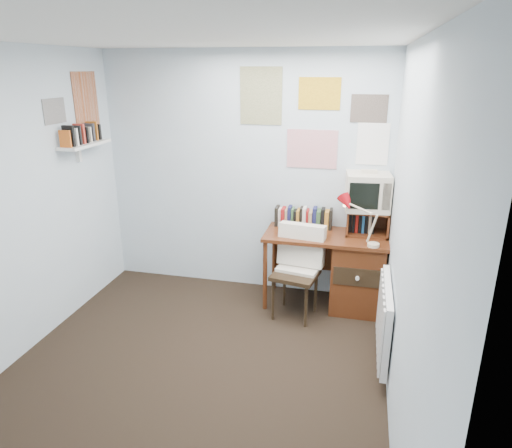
{
  "coord_description": "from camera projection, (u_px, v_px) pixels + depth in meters",
  "views": [
    {
      "loc": [
        1.19,
        -2.77,
        2.32
      ],
      "look_at": [
        0.31,
        0.99,
        0.99
      ],
      "focal_mm": 32.0,
      "sensor_mm": 36.0,
      "label": 1
    }
  ],
  "objects": [
    {
      "name": "radiator",
      "position": [
        385.0,
        320.0,
        3.62
      ],
      "size": [
        0.09,
        0.8,
        0.6
      ],
      "primitive_type": "cube",
      "color": "white",
      "rests_on": "right_wall"
    },
    {
      "name": "right_wall",
      "position": [
        407.0,
        249.0,
        2.83
      ],
      "size": [
        0.02,
        3.5,
        2.5
      ],
      "primitive_type": "cube",
      "color": "silver",
      "rests_on": "ground"
    },
    {
      "name": "posters_left",
      "position": [
        71.0,
        103.0,
        4.24
      ],
      "size": [
        0.01,
        0.7,
        0.6
      ],
      "primitive_type": "cube",
      "color": "white",
      "rests_on": "left_wall"
    },
    {
      "name": "wall_shelf",
      "position": [
        85.0,
        144.0,
        4.35
      ],
      "size": [
        0.2,
        0.62,
        0.24
      ],
      "primitive_type": "cube",
      "color": "white",
      "rests_on": "left_wall"
    },
    {
      "name": "desk_lamp",
      "position": [
        375.0,
        226.0,
        4.12
      ],
      "size": [
        0.3,
        0.26,
        0.4
      ],
      "primitive_type": "cube",
      "rotation": [
        0.0,
        0.0,
        0.08
      ],
      "color": "red",
      "rests_on": "desk"
    },
    {
      "name": "book_row",
      "position": [
        304.0,
        217.0,
        4.66
      ],
      "size": [
        0.6,
        0.14,
        0.22
      ],
      "primitive_type": "cube",
      "color": "#512612",
      "rests_on": "desk"
    },
    {
      "name": "back_wall",
      "position": [
        244.0,
        175.0,
        4.77
      ],
      "size": [
        3.0,
        0.02,
        2.5
      ],
      "primitive_type": "cube",
      "color": "silver",
      "rests_on": "ground"
    },
    {
      "name": "crt_tv",
      "position": [
        368.0,
        190.0,
        4.38
      ],
      "size": [
        0.44,
        0.42,
        0.39
      ],
      "primitive_type": "cube",
      "rotation": [
        0.0,
        0.0,
        0.09
      ],
      "color": "beige",
      "rests_on": "tv_riser"
    },
    {
      "name": "posters_back",
      "position": [
        313.0,
        118.0,
        4.41
      ],
      "size": [
        1.2,
        0.01,
        0.9
      ],
      "primitive_type": "cube",
      "color": "white",
      "rests_on": "back_wall"
    },
    {
      "name": "desk_chair",
      "position": [
        295.0,
        275.0,
        4.36
      ],
      "size": [
        0.52,
        0.5,
        0.87
      ],
      "primitive_type": "cube",
      "rotation": [
        0.0,
        0.0,
        -0.19
      ],
      "color": "black",
      "rests_on": "ground"
    },
    {
      "name": "ceiling",
      "position": [
        169.0,
        35.0,
        2.75
      ],
      "size": [
        3.0,
        3.5,
        0.02
      ],
      "primitive_type": "cube",
      "color": "white",
      "rests_on": "back_wall"
    },
    {
      "name": "desk",
      "position": [
        352.0,
        270.0,
        4.54
      ],
      "size": [
        1.2,
        0.55,
        0.76
      ],
      "color": "#512612",
      "rests_on": "ground"
    },
    {
      "name": "ground",
      "position": [
        189.0,
        380.0,
        3.56
      ],
      "size": [
        3.5,
        3.5,
        0.0
      ],
      "primitive_type": "plane",
      "color": "black",
      "rests_on": "ground"
    },
    {
      "name": "tv_riser",
      "position": [
        368.0,
        222.0,
        4.46
      ],
      "size": [
        0.4,
        0.3,
        0.25
      ],
      "primitive_type": "cube",
      "color": "#512612",
      "rests_on": "desk"
    }
  ]
}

